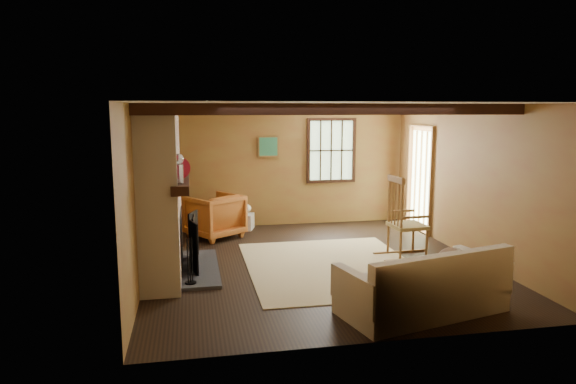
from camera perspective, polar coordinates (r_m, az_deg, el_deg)
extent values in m
plane|color=black|center=(7.94, 3.03, -7.90)|extent=(5.50, 5.50, 0.00)
cube|color=olive|center=(10.35, -0.57, 2.90)|extent=(5.00, 0.02, 2.40)
cube|color=olive|center=(5.10, 10.61, -3.78)|extent=(5.00, 0.02, 2.40)
cube|color=olive|center=(7.48, -15.81, 0.14)|extent=(0.02, 5.50, 2.40)
cube|color=olive|center=(8.63, 19.45, 1.12)|extent=(0.02, 5.50, 2.40)
cube|color=white|center=(7.59, 3.19, 9.69)|extent=(5.00, 5.50, 0.02)
cube|color=black|center=(6.44, 5.81, 9.14)|extent=(5.00, 0.12, 0.14)
cube|color=black|center=(8.76, 1.26, 9.17)|extent=(5.00, 0.12, 0.14)
cube|color=black|center=(10.51, 4.84, 4.61)|extent=(1.02, 0.06, 1.32)
cube|color=#C4E9B2|center=(10.54, 4.80, 4.62)|extent=(0.90, 0.01, 1.20)
cube|color=black|center=(10.52, 4.83, 4.61)|extent=(0.90, 0.03, 0.02)
cube|color=olive|center=(10.13, 14.42, 1.34)|extent=(0.06, 1.00, 2.06)
cube|color=#C4E9B2|center=(10.14, 14.56, 1.34)|extent=(0.01, 0.80, 1.85)
cube|color=olive|center=(10.23, -2.21, 5.07)|extent=(0.42, 0.03, 0.42)
cube|color=#257060|center=(10.22, -2.19, 5.07)|extent=(0.36, 0.01, 0.36)
cube|color=brown|center=(7.46, -13.90, 0.20)|extent=(0.50, 2.20, 2.40)
cube|color=black|center=(7.61, -13.15, -5.37)|extent=(0.38, 1.00, 0.85)
cube|color=#333438|center=(7.72, -9.82, -8.34)|extent=(0.55, 1.80, 0.05)
cube|color=black|center=(7.43, -11.79, 1.41)|extent=(0.22, 2.30, 0.12)
cube|color=black|center=(7.36, -10.40, -6.07)|extent=(0.11, 0.36, 0.73)
cube|color=black|center=(7.72, -10.43, -5.35)|extent=(0.04, 0.36, 0.73)
cube|color=black|center=(8.08, -10.46, -4.70)|extent=(0.15, 0.35, 0.73)
cylinder|color=black|center=(7.02, -10.77, -9.86)|extent=(0.15, 0.15, 0.02)
cylinder|color=black|center=(6.90, -11.08, -7.60)|extent=(0.01, 0.01, 0.62)
cylinder|color=black|center=(6.93, -10.85, -7.53)|extent=(0.01, 0.01, 0.62)
cylinder|color=black|center=(6.95, -10.61, -7.45)|extent=(0.01, 0.01, 0.62)
cylinder|color=silver|center=(6.54, -12.03, 1.97)|extent=(0.11, 0.11, 0.24)
sphere|color=silver|center=(6.52, -12.08, 3.61)|extent=(0.13, 0.13, 0.13)
cylinder|color=#A41225|center=(6.97, -11.97, 2.60)|extent=(0.29, 0.09, 0.29)
cube|color=black|center=(7.57, -11.88, 2.42)|extent=(0.23, 0.18, 0.11)
cylinder|color=black|center=(7.77, -11.86, 2.58)|extent=(0.09, 0.09, 0.11)
cylinder|color=black|center=(8.08, -11.82, 2.72)|extent=(0.07, 0.07, 0.08)
cube|color=beige|center=(7.81, 4.83, -8.20)|extent=(2.50, 3.00, 0.01)
cube|color=#A38B4F|center=(8.37, 13.15, -3.68)|extent=(0.54, 0.56, 0.06)
cube|color=olive|center=(8.14, 11.94, 1.37)|extent=(0.08, 0.52, 0.09)
cylinder|color=olive|center=(8.34, 15.16, -5.54)|extent=(0.04, 0.04, 0.49)
cylinder|color=olive|center=(8.72, 13.74, -4.84)|extent=(0.04, 0.04, 0.49)
cylinder|color=olive|center=(8.14, 12.39, -5.80)|extent=(0.04, 0.04, 0.49)
cylinder|color=olive|center=(8.53, 11.06, -5.07)|extent=(0.04, 0.04, 0.49)
cylinder|color=olive|center=(8.00, 12.55, -1.39)|extent=(0.04, 0.04, 0.84)
cylinder|color=olive|center=(8.39, 11.19, -0.85)|extent=(0.04, 0.04, 0.84)
cylinder|color=olive|center=(8.10, 12.19, -1.40)|extent=(0.02, 0.02, 0.69)
cylinder|color=olive|center=(8.20, 11.85, -1.27)|extent=(0.02, 0.02, 0.69)
cylinder|color=olive|center=(8.30, 11.52, -1.13)|extent=(0.02, 0.02, 0.69)
cube|color=olive|center=(8.12, 13.98, -2.73)|extent=(0.47, 0.07, 0.03)
cube|color=olive|center=(8.55, 12.45, -2.09)|extent=(0.47, 0.07, 0.03)
cube|color=olive|center=(8.30, 13.73, -7.28)|extent=(0.95, 0.09, 0.03)
cube|color=olive|center=(8.68, 12.36, -6.50)|extent=(0.95, 0.09, 0.03)
cube|color=white|center=(6.25, 14.61, -10.95)|extent=(2.05, 1.29, 0.42)
cube|color=white|center=(5.90, 16.98, -9.08)|extent=(1.88, 0.60, 0.52)
cube|color=white|center=(5.68, 7.52, -10.76)|extent=(0.34, 0.86, 0.38)
cube|color=white|center=(6.78, 20.63, -7.97)|extent=(0.34, 0.86, 0.38)
ellipsoid|color=white|center=(6.52, 17.44, -7.33)|extent=(0.36, 0.20, 0.34)
cylinder|color=brown|center=(10.20, -12.84, -3.92)|extent=(0.39, 0.12, 0.12)
cylinder|color=brown|center=(10.20, -12.12, -3.90)|extent=(0.39, 0.12, 0.12)
cylinder|color=brown|center=(10.20, -11.40, -3.88)|extent=(0.39, 0.12, 0.12)
cylinder|color=brown|center=(10.18, -12.86, -3.27)|extent=(0.39, 0.12, 0.12)
cylinder|color=brown|center=(10.17, -12.14, -3.25)|extent=(0.39, 0.12, 0.12)
cylinder|color=brown|center=(10.17, -11.42, -3.23)|extent=(0.39, 0.12, 0.12)
cube|color=silver|center=(10.14, -5.33, -3.28)|extent=(0.59, 0.51, 0.30)
ellipsoid|color=white|center=(10.09, -5.35, -1.83)|extent=(0.54, 0.49, 0.22)
imported|color=#BF6026|center=(9.49, -8.19, -2.64)|extent=(1.21, 1.22, 0.80)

